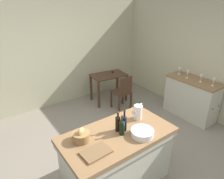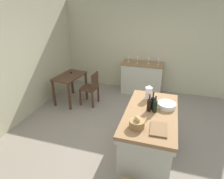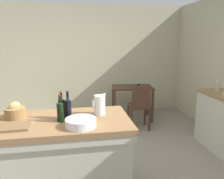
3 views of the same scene
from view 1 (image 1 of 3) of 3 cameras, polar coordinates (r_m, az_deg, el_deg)
The scene contains 18 objects.
ground_plane at distance 3.82m, azimuth 1.33°, elevation -18.42°, with size 6.76×6.76×0.00m, color gray.
wall_back at distance 5.28m, azimuth -16.06°, elevation 9.22°, with size 5.32×0.12×2.60m, color #B7B28E.
wall_right at distance 5.02m, azimuth 26.05°, elevation 6.93°, with size 0.12×5.20×2.60m, color #B7B28E.
island_table at distance 3.10m, azimuth 1.51°, elevation -18.46°, with size 1.58×0.85×0.91m.
side_cabinet at distance 5.07m, azimuth 21.45°, elevation -2.25°, with size 0.52×1.21×0.93m.
writing_desk at distance 5.38m, azimuth -0.97°, elevation 3.02°, with size 0.96×0.67×0.82m.
wooden_chair at distance 4.98m, azimuth 2.99°, elevation -0.58°, with size 0.43×0.43×0.91m.
pitcher at distance 3.10m, azimuth 7.34°, elevation -6.36°, with size 0.17×0.13×0.27m.
wash_bowl at distance 2.80m, azimuth 8.57°, elevation -12.02°, with size 0.31×0.31×0.08m, color white.
bread_basket at distance 2.70m, azimuth -8.71°, elevation -12.88°, with size 0.23×0.23×0.19m.
cutting_board at distance 2.53m, azimuth -4.57°, elevation -17.26°, with size 0.35×0.24×0.02m, color brown.
wine_bottle_dark at distance 2.82m, azimuth 3.48°, elevation -9.37°, with size 0.07×0.07×0.32m.
wine_bottle_amber at distance 2.81m, azimuth 1.67°, elevation -9.43°, with size 0.07×0.07×0.31m.
wine_bottle_green at distance 2.75m, azimuth 2.83°, elevation -10.55°, with size 0.07×0.07×0.29m.
wine_glass_far_left at distance 4.66m, azimuth 26.86°, elevation 2.26°, with size 0.07×0.07×0.17m.
wine_glass_left at distance 4.78m, azimuth 23.98°, elevation 3.27°, with size 0.07×0.07×0.17m.
wine_glass_middle at distance 4.89m, azimuth 20.68°, elevation 4.44°, with size 0.07×0.07×0.18m.
wine_glass_right at distance 5.09m, azimuth 18.57°, elevation 5.33°, with size 0.07×0.07×0.16m.
Camera 1 is at (-1.71, -2.22, 2.60)m, focal length 32.25 mm.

